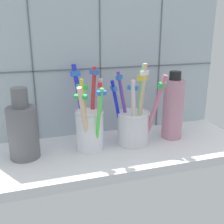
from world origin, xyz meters
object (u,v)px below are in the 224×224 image
Objects in this scene: toothbrush_cup_left at (89,126)px; ceramic_vase at (23,130)px; soap_bottle at (173,108)px; toothbrush_cup_right at (134,124)px.

ceramic_vase is at bearing 179.27° from toothbrush_cup_left.
toothbrush_cup_left is at bearing -178.50° from soap_bottle.
toothbrush_cup_left reaches higher than ceramic_vase.
toothbrush_cup_right is 24.62cm from ceramic_vase.
toothbrush_cup_left is at bearing -0.73° from ceramic_vase.
toothbrush_cup_left is 1.12× the size of soap_bottle.
toothbrush_cup_right reaches higher than soap_bottle.
soap_bottle is (35.10, 0.37, 1.39)cm from ceramic_vase.
toothbrush_cup_left reaches higher than soap_bottle.
toothbrush_cup_right is 1.27× the size of ceramic_vase.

